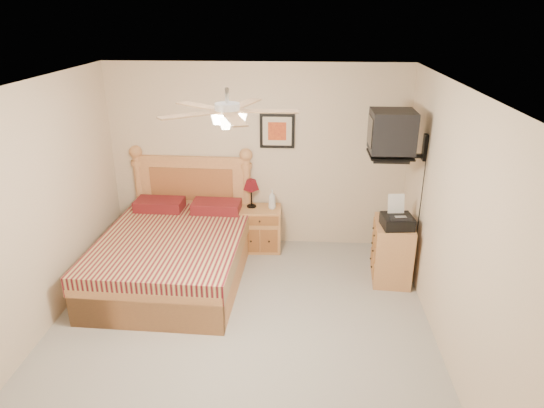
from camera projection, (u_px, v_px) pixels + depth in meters
The scene contains 16 objects.
floor at pixel (238, 338), 4.94m from camera, with size 4.50×4.50×0.00m, color gray.
ceiling at pixel (230, 89), 4.00m from camera, with size 4.00×4.50×0.04m, color white.
wall_back at pixel (257, 157), 6.55m from camera, with size 4.00×0.04×2.50m, color beige.
wall_left at pixel (25, 221), 4.59m from camera, with size 0.04×4.50×2.50m, color beige.
wall_right at pixel (456, 233), 4.35m from camera, with size 0.04×4.50×2.50m, color beige.
bed at pixel (171, 227), 5.77m from camera, with size 1.64×2.16×1.40m, color #B9764C, non-canonical shape.
nightstand at pixel (261, 229), 6.68m from camera, with size 0.56×0.42×0.60m, color #C57D45.
table_lamp at pixel (251, 193), 6.54m from camera, with size 0.21×0.21×0.39m, color maroon, non-canonical shape.
lotion_bottle at pixel (272, 199), 6.51m from camera, with size 0.10×0.10×0.27m, color silver.
framed_picture at pixel (277, 131), 6.38m from camera, with size 0.46×0.04×0.46m, color black.
dresser at pixel (392, 251), 5.90m from camera, with size 0.44×0.63×0.75m, color #AD7046.
fax_machine at pixel (398, 213), 5.59m from camera, with size 0.34×0.37×0.37m, color black, non-canonical shape.
magazine_lower at pixel (390, 215), 5.94m from camera, with size 0.18×0.24×0.02m, color #C0B097.
magazine_upper at pixel (393, 214), 5.94m from camera, with size 0.18×0.24×0.02m, color gray.
wall_tv at pixel (405, 135), 5.39m from camera, with size 0.56×0.46×0.58m, color black, non-canonical shape.
ceiling_fan at pixel (227, 111), 3.87m from camera, with size 1.14×1.14×0.28m, color silver, non-canonical shape.
Camera 1 is at (0.60, -4.03, 3.12)m, focal length 32.00 mm.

